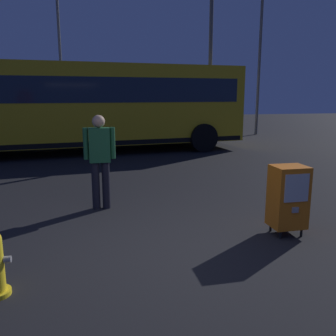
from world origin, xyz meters
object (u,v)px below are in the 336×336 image
pedestrian (100,157)px  street_light_far_right (211,45)px  bus_near (93,103)px  newspaper_box_primary (288,197)px  bus_far (95,101)px  street_light_near_left (261,38)px  street_light_far_left (60,52)px

pedestrian → street_light_far_right: (4.23, 6.61, 2.82)m
bus_near → newspaper_box_primary: bearing=-79.1°
bus_far → street_light_near_left: street_light_near_left is taller
pedestrian → street_light_far_left: size_ratio=0.23×
newspaper_box_primary → street_light_far_right: size_ratio=0.16×
pedestrian → bus_far: bearing=89.5°
bus_far → street_light_near_left: (8.02, 0.40, 2.99)m
pedestrian → street_light_near_left: 13.86m
newspaper_box_primary → bus_far: bus_far is taller
newspaper_box_primary → street_light_far_left: size_ratio=0.14×
bus_near → bus_far: same height
pedestrian → street_light_near_left: street_light_near_left is taller
pedestrian → street_light_far_left: bearing=96.3°
newspaper_box_primary → bus_near: bearing=107.4°
street_light_far_right → bus_near: bearing=179.9°
street_light_far_right → street_light_near_left: bearing=45.8°
bus_far → street_light_far_left: bearing=117.7°
bus_far → street_light_far_right: street_light_far_right is taller
street_light_near_left → street_light_far_left: street_light_near_left is taller
bus_far → street_light_near_left: 8.57m
newspaper_box_primary → street_light_near_left: street_light_near_left is taller
street_light_near_left → street_light_far_left: size_ratio=1.15×
newspaper_box_primary → street_light_far_right: (1.63, 8.41, 3.20)m
bus_far → street_light_near_left: bearing=5.0°
bus_near → pedestrian: bearing=-96.2°
bus_near → street_light_near_left: (8.14, 3.98, 2.99)m
bus_near → street_light_far_right: street_light_far_right is taller
street_light_far_left → newspaper_box_primary: bearing=-75.0°
newspaper_box_primary → street_light_far_left: street_light_far_left is taller
bus_far → newspaper_box_primary: bearing=-76.1°
newspaper_box_primary → pedestrian: size_ratio=0.61×
street_light_near_left → street_light_far_right: (-3.88, -3.99, -0.92)m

